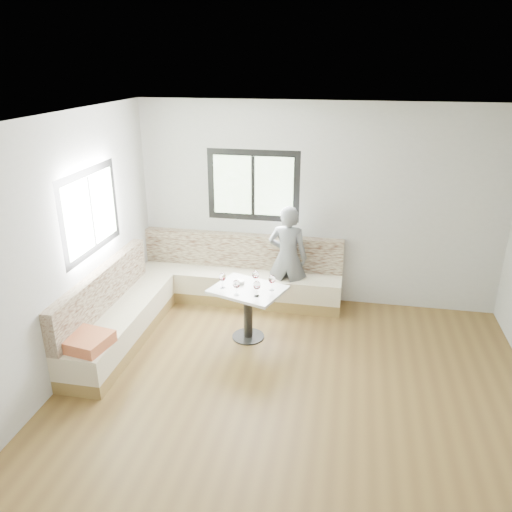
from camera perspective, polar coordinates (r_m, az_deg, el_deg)
The scene contains 10 objects.
room at distance 4.66m, azimuth 3.76°, elevation -2.20°, with size 5.01×5.01×2.81m.
banquette at distance 6.79m, azimuth -7.52°, elevation -4.38°, with size 2.90×2.80×0.95m.
table at distance 6.16m, azimuth -0.92°, elevation -5.15°, with size 1.00×0.88×0.68m.
person at distance 6.88m, azimuth 3.64°, elevation -0.17°, with size 0.54×0.35×1.48m, color slate.
olive_ramekin at distance 6.21m, azimuth -1.84°, elevation -2.96°, with size 0.11×0.11×0.05m.
wine_glass_a at distance 6.07m, azimuth -3.86°, elevation -2.46°, with size 0.09×0.09×0.19m.
wine_glass_b at distance 5.87m, azimuth -2.26°, elevation -3.28°, with size 0.09×0.09×0.19m.
wine_glass_c at distance 5.84m, azimuth 0.10°, elevation -3.41°, with size 0.09×0.09×0.19m.
wine_glass_d at distance 6.11m, azimuth -0.06°, elevation -2.21°, with size 0.09×0.09×0.19m.
wine_glass_e at distance 6.00m, azimuth 1.83°, elevation -2.72°, with size 0.09×0.09×0.19m.
Camera 1 is at (0.43, -4.15, 3.29)m, focal length 35.00 mm.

